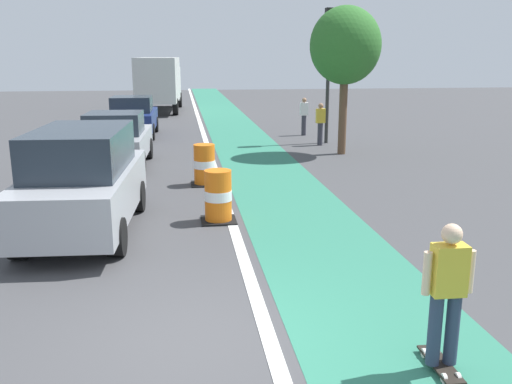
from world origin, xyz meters
name	(u,v)px	position (x,y,z in m)	size (l,w,h in m)	color
ground_plane	(195,342)	(0.00, 0.00, 0.00)	(100.00, 100.00, 0.00)	#424244
bike_lane_strip	(257,159)	(2.40, 12.00, 0.00)	(2.50, 80.00, 0.01)	#2D755B
lane_divider_stripe	(212,160)	(0.90, 12.00, 0.01)	(0.20, 80.00, 0.01)	silver
skateboarder_on_lane	(447,293)	(2.67, -0.98, 0.91)	(0.57, 0.80, 1.69)	black
parked_suv_nearest	(83,180)	(-1.99, 4.65, 1.04)	(2.11, 4.70, 2.04)	#9EA0A5
parked_sedan_second	(116,140)	(-2.07, 11.27, 0.83)	(2.04, 4.17, 1.70)	#9EA0A5
parked_sedan_third	(133,117)	(-2.08, 17.98, 0.83)	(1.99, 4.14, 1.70)	navy
traffic_barrel_front	(218,197)	(0.63, 5.00, 0.53)	(0.73, 0.73, 1.09)	orange
traffic_barrel_mid	(204,165)	(0.51, 8.43, 0.53)	(0.73, 0.73, 1.09)	orange
delivery_truck_down_block	(159,81)	(-1.27, 28.71, 1.85)	(2.66, 7.70, 3.23)	beige
traffic_light_corner	(329,52)	(5.61, 15.09, 3.50)	(0.41, 0.32, 5.10)	#2D2D2D
pedestrian_crossing	(304,115)	(5.19, 17.32, 0.86)	(0.34, 0.20, 1.61)	#33333D
pedestrian_waiting	(320,123)	(5.21, 14.56, 0.86)	(0.34, 0.20, 1.61)	#33333D
street_tree_sidewalk	(345,46)	(5.50, 12.59, 3.67)	(2.40, 2.40, 5.00)	brown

